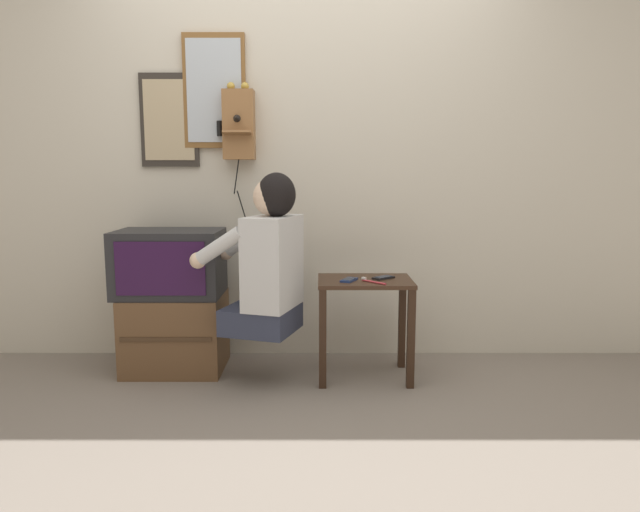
% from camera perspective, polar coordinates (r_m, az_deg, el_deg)
% --- Properties ---
extents(ground_plane, '(14.00, 14.00, 0.00)m').
position_cam_1_polar(ground_plane, '(2.58, -2.35, -18.20)').
color(ground_plane, slate).
extents(wall_back, '(6.80, 0.05, 2.55)m').
position_cam_1_polar(wall_back, '(3.57, -1.63, 10.31)').
color(wall_back, beige).
rests_on(wall_back, ground_plane).
extents(side_table, '(0.52, 0.38, 0.56)m').
position_cam_1_polar(side_table, '(3.21, 4.51, -4.71)').
color(side_table, '#382316').
rests_on(side_table, ground_plane).
extents(person, '(0.60, 0.52, 0.86)m').
position_cam_1_polar(person, '(3.06, -5.22, -0.34)').
color(person, '#2D3347').
rests_on(person, ground_plane).
extents(tv_stand, '(0.56, 0.45, 0.45)m').
position_cam_1_polar(tv_stand, '(3.48, -14.20, -7.39)').
color(tv_stand, brown).
rests_on(tv_stand, ground_plane).
extents(television, '(0.60, 0.40, 0.38)m').
position_cam_1_polar(television, '(3.39, -14.78, -0.68)').
color(television, '#232326').
rests_on(television, tv_stand).
extents(wall_phone_antique, '(0.23, 0.18, 0.83)m').
position_cam_1_polar(wall_phone_antique, '(3.53, -8.12, 12.91)').
color(wall_phone_antique, olive).
extents(framed_picture, '(0.35, 0.03, 0.56)m').
position_cam_1_polar(framed_picture, '(3.66, -14.82, 12.99)').
color(framed_picture, '#2D2823').
extents(wall_mirror, '(0.37, 0.03, 0.67)m').
position_cam_1_polar(wall_mirror, '(3.62, -10.49, 15.91)').
color(wall_mirror, brown).
extents(cell_phone_held, '(0.11, 0.14, 0.01)m').
position_cam_1_polar(cell_phone_held, '(3.13, 2.94, -2.39)').
color(cell_phone_held, navy).
rests_on(cell_phone_held, side_table).
extents(cell_phone_spare, '(0.13, 0.12, 0.01)m').
position_cam_1_polar(cell_phone_spare, '(3.21, 6.37, -2.16)').
color(cell_phone_spare, black).
rests_on(cell_phone_spare, side_table).
extents(toothbrush, '(0.12, 0.13, 0.02)m').
position_cam_1_polar(toothbrush, '(3.09, 5.24, -2.53)').
color(toothbrush, '#D83F4C').
rests_on(toothbrush, side_table).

